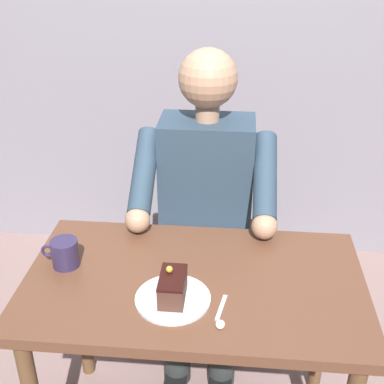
{
  "coord_description": "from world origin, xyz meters",
  "views": [
    {
      "loc": [
        -0.11,
        1.26,
        1.68
      ],
      "look_at": [
        0.02,
        -0.1,
        0.95
      ],
      "focal_mm": 47.92,
      "sensor_mm": 36.0,
      "label": 1
    }
  ],
  "objects": [
    {
      "name": "dessert_spoon",
      "position": [
        -0.09,
        0.17,
        0.7
      ],
      "size": [
        0.03,
        0.14,
        0.01
      ],
      "color": "silver",
      "rests_on": "dining_table"
    },
    {
      "name": "cake_slice",
      "position": [
        0.05,
        0.11,
        0.75
      ],
      "size": [
        0.07,
        0.13,
        0.1
      ],
      "color": "#4F2F25",
      "rests_on": "dessert_plate"
    },
    {
      "name": "dessert_plate",
      "position": [
        0.05,
        0.11,
        0.71
      ],
      "size": [
        0.22,
        0.22,
        0.01
      ],
      "primitive_type": "cylinder",
      "color": "silver",
      "rests_on": "dining_table"
    },
    {
      "name": "seated_person",
      "position": [
        0.0,
        -0.47,
        0.68
      ],
      "size": [
        0.53,
        0.58,
        1.29
      ],
      "color": "#2D4053",
      "rests_on": "ground"
    },
    {
      "name": "chair",
      "position": [
        0.0,
        -0.64,
        0.51
      ],
      "size": [
        0.42,
        0.42,
        0.91
      ],
      "color": "brown",
      "rests_on": "ground"
    },
    {
      "name": "coffee_cup",
      "position": [
        0.42,
        -0.03,
        0.75
      ],
      "size": [
        0.12,
        0.09,
        0.09
      ],
      "color": "#30274B",
      "rests_on": "dining_table"
    },
    {
      "name": "dining_table",
      "position": [
        0.0,
        0.0,
        0.6
      ],
      "size": [
        1.05,
        0.61,
        0.7
      ],
      "color": "brown",
      "rests_on": "ground"
    }
  ]
}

